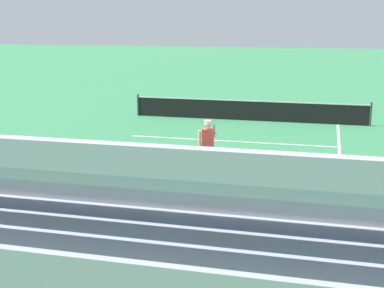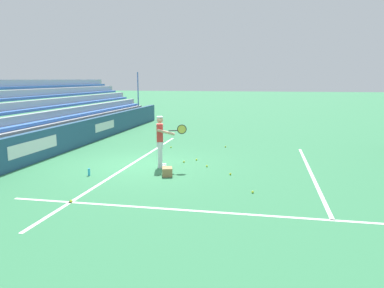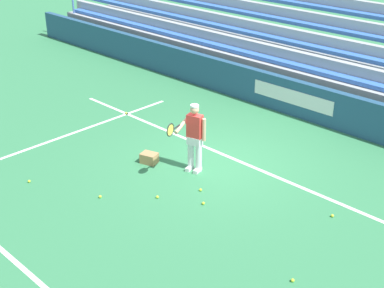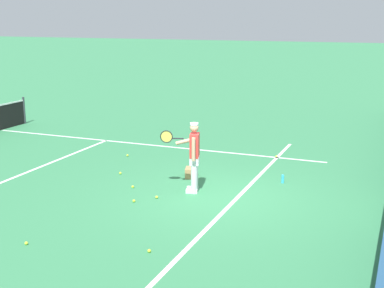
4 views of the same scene
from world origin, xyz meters
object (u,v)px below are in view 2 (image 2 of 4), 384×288
Objects in this scene: tennis_player at (161,141)px; tennis_ball_midcourt at (196,160)px; tennis_ball_near_player at (171,147)px; ball_box_cardboard at (167,172)px; water_bottle at (89,172)px; tennis_ball_far_right at (253,192)px; tennis_ball_far_left at (207,166)px; tennis_ball_toward_net at (225,147)px; tennis_ball_stray_back at (184,162)px; tennis_ball_by_box at (71,201)px; tennis_ball_on_baseline at (230,174)px.

tennis_ball_midcourt is at bearing 141.56° from tennis_player.
tennis_ball_near_player and tennis_ball_midcourt have the same top height.
tennis_player is at bearing -154.99° from ball_box_cardboard.
tennis_ball_midcourt is at bearing 168.30° from ball_box_cardboard.
tennis_player reaches higher than water_bottle.
tennis_ball_far_right is (1.28, 2.64, -0.10)m from ball_box_cardboard.
tennis_player is at bearing 128.85° from water_bottle.
tennis_ball_far_left is 3.14m from tennis_ball_far_right.
tennis_ball_toward_net is 1.00× the size of tennis_ball_stray_back.
tennis_ball_near_player is 7.50m from tennis_ball_by_box.
ball_box_cardboard is at bearing -13.33° from tennis_ball_toward_net.
tennis_ball_on_baseline is at bearing 43.57° from tennis_ball_far_left.
tennis_ball_by_box is (5.20, -2.10, 0.00)m from tennis_ball_midcourt.
tennis_ball_by_box is at bearing -31.48° from tennis_ball_far_left.
tennis_ball_toward_net is 1.00× the size of tennis_ball_midcourt.
tennis_ball_near_player is (-3.52, -0.56, -0.86)m from tennis_player.
tennis_ball_by_box is 2.57m from water_bottle.
tennis_player is 7.80× the size of water_bottle.
tennis_ball_far_left is 1.00× the size of tennis_ball_stray_back.
water_bottle is at bearing -51.15° from tennis_player.
tennis_ball_toward_net is at bearing -171.97° from tennis_ball_on_baseline.
ball_box_cardboard is at bearing -11.70° from tennis_ball_midcourt.
tennis_ball_on_baseline is 4.35m from water_bottle.
ball_box_cardboard is 2.41m from water_bottle.
tennis_ball_stray_back is (-0.48, -0.90, 0.00)m from tennis_ball_far_left.
tennis_ball_far_right is at bearing 64.14° from ball_box_cardboard.
tennis_ball_by_box is at bearing -19.44° from tennis_ball_toward_net.
tennis_ball_far_left and tennis_ball_by_box have the same top height.
tennis_ball_on_baseline is at bearing 104.04° from ball_box_cardboard.
tennis_player is at bearing -38.44° from tennis_ball_midcourt.
tennis_ball_stray_back is 5.07m from tennis_ball_by_box.
tennis_ball_far_right is at bearing 12.34° from tennis_ball_toward_net.
tennis_ball_far_right is at bearing 53.12° from tennis_player.
tennis_ball_on_baseline is at bearing 75.80° from tennis_player.
tennis_ball_stray_back is at bearing -141.31° from tennis_ball_far_right.
tennis_ball_midcourt is 0.57m from tennis_ball_stray_back.
ball_box_cardboard reaches higher than tennis_ball_midcourt.
tennis_ball_on_baseline is at bearing 8.03° from tennis_ball_toward_net.
tennis_ball_midcourt is at bearing -149.01° from tennis_ball_far_right.
tennis_ball_near_player is 1.00× the size of tennis_ball_on_baseline.
tennis_ball_toward_net is at bearing 104.15° from tennis_ball_near_player.
water_bottle reaches higher than tennis_ball_toward_net.
ball_box_cardboard reaches higher than water_bottle.
ball_box_cardboard is at bearing 100.22° from water_bottle.
tennis_ball_far_left is (-0.32, 1.51, -0.86)m from tennis_player.
tennis_ball_midcourt is at bearing -150.06° from tennis_ball_far_left.
tennis_ball_midcourt and tennis_ball_by_box have the same top height.
tennis_ball_near_player is 1.00× the size of tennis_ball_stray_back.
tennis_player is 4.02m from tennis_ball_far_right.
ball_box_cardboard is 1.88m from tennis_ball_stray_back.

